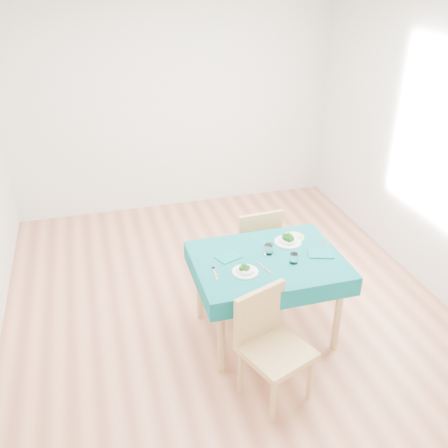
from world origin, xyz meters
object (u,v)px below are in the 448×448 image
object	(u,v)px
table	(266,297)
chair_near	(277,338)
side_plate	(294,237)
bowl_near	(245,269)
bowl_far	(288,239)
chair_far	(252,234)

from	to	relation	value
table	chair_near	size ratio (longest dim) A/B	1.08
table	side_plate	xyz separation A→B (m)	(0.34, 0.26, 0.38)
chair_near	bowl_near	xyz separation A→B (m)	(-0.06, 0.55, 0.24)
side_plate	bowl_far	bearing A→B (deg)	-141.07
chair_far	side_plate	distance (m)	0.61
chair_near	table	bearing A→B (deg)	55.04
bowl_near	bowl_far	world-z (taller)	bowl_far
chair_far	bowl_near	world-z (taller)	chair_far
side_plate	bowl_near	bearing A→B (deg)	-145.01
chair_near	chair_far	bearing A→B (deg)	57.24
chair_near	chair_far	distance (m)	1.52
chair_far	chair_near	bearing A→B (deg)	74.14
bowl_far	side_plate	size ratio (longest dim) A/B	1.24
table	bowl_far	size ratio (longest dim) A/B	5.18
table	bowl_near	size ratio (longest dim) A/B	5.80
bowl_far	chair_far	bearing A→B (deg)	100.68
side_plate	chair_near	bearing A→B (deg)	-118.15
chair_near	chair_far	world-z (taller)	chair_near
chair_far	table	bearing A→B (deg)	76.08
side_plate	chair_far	bearing A→B (deg)	110.06
chair_near	bowl_far	size ratio (longest dim) A/B	4.80
chair_near	bowl_far	xyz separation A→B (m)	(0.43, 0.89, 0.24)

